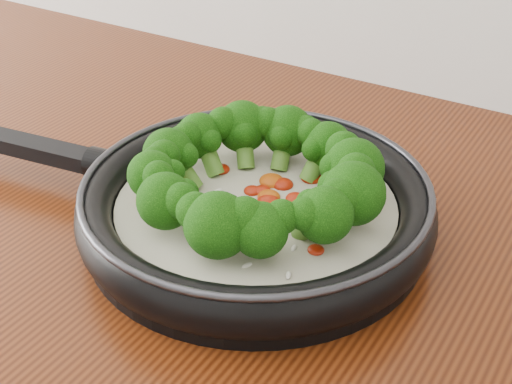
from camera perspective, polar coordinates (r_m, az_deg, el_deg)
The scene contains 1 object.
skillet at distance 0.73m, azimuth -0.09°, elevation -0.54°, with size 0.58×0.41×0.11m.
Camera 1 is at (0.46, 0.55, 1.33)m, focal length 50.93 mm.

